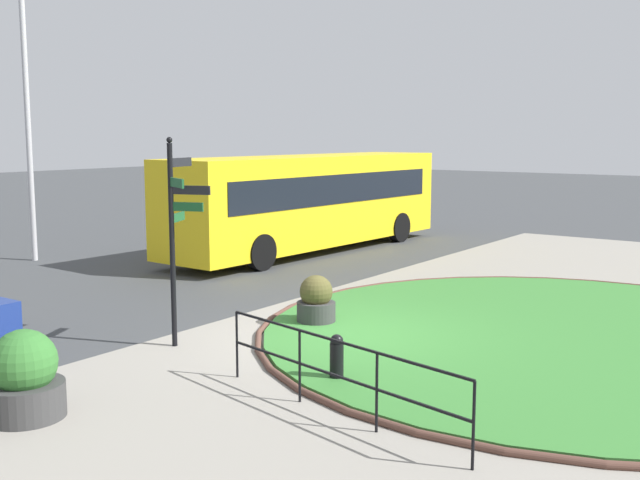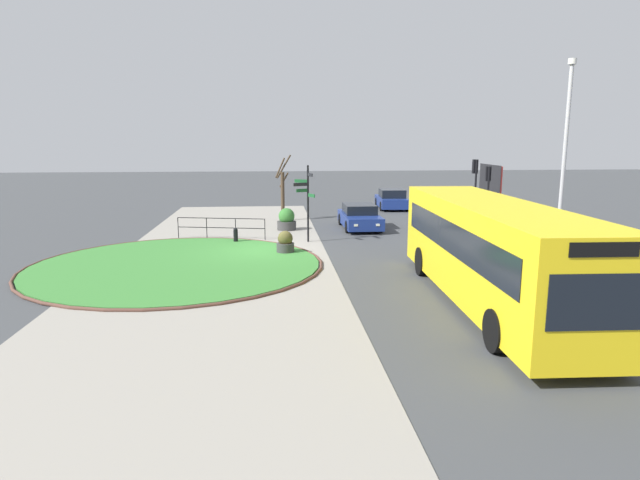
# 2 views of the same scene
# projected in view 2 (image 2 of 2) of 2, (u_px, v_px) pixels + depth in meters

# --- Properties ---
(ground) EXTENTS (120.00, 120.00, 0.00)m
(ground) POSITION_uv_depth(u_px,v_px,m) (264.00, 252.00, 22.83)
(ground) COLOR #3D3F42
(sidewalk_paving) EXTENTS (32.00, 8.68, 0.02)m
(sidewalk_paving) POSITION_uv_depth(u_px,v_px,m) (224.00, 253.00, 22.68)
(sidewalk_paving) COLOR gray
(sidewalk_paving) RESTS_ON ground
(grass_island) EXTENTS (10.84, 10.84, 0.10)m
(grass_island) POSITION_uv_depth(u_px,v_px,m) (177.00, 265.00, 20.29)
(grass_island) COLOR #387A33
(grass_island) RESTS_ON ground
(grass_kerb_ring) EXTENTS (11.15, 11.15, 0.11)m
(grass_kerb_ring) POSITION_uv_depth(u_px,v_px,m) (177.00, 265.00, 20.29)
(grass_kerb_ring) COLOR brown
(grass_kerb_ring) RESTS_ON ground
(signpost_directional) EXTENTS (0.95, 0.97, 3.61)m
(signpost_directional) POSITION_uv_depth(u_px,v_px,m) (307.00, 197.00, 24.68)
(signpost_directional) COLOR black
(signpost_directional) RESTS_ON ground
(bollard_foreground) EXTENTS (0.21, 0.21, 0.75)m
(bollard_foreground) POSITION_uv_depth(u_px,v_px,m) (236.00, 235.00, 24.72)
(bollard_foreground) COLOR black
(bollard_foreground) RESTS_ON ground
(railing_grass_edge) EXTENTS (0.93, 4.26, 1.04)m
(railing_grass_edge) POSITION_uv_depth(u_px,v_px,m) (221.00, 225.00, 25.71)
(railing_grass_edge) COLOR black
(railing_grass_edge) RESTS_ON ground
(bus_yellow) EXTENTS (11.06, 2.83, 2.99)m
(bus_yellow) POSITION_uv_depth(u_px,v_px,m) (491.00, 250.00, 15.32)
(bus_yellow) COLOR yellow
(bus_yellow) RESTS_ON ground
(car_near_lane) EXTENTS (4.30, 1.94, 1.30)m
(car_near_lane) POSITION_uv_depth(u_px,v_px,m) (360.00, 217.00, 28.91)
(car_near_lane) COLOR navy
(car_near_lane) RESTS_ON ground
(car_far_lane) EXTENTS (4.10, 2.12, 1.38)m
(car_far_lane) POSITION_uv_depth(u_px,v_px,m) (392.00, 200.00, 37.15)
(car_far_lane) COLOR navy
(car_far_lane) RESTS_ON ground
(traffic_light_near) EXTENTS (0.49, 0.26, 3.66)m
(traffic_light_near) POSITION_uv_depth(u_px,v_px,m) (475.00, 177.00, 30.04)
(traffic_light_near) COLOR black
(traffic_light_near) RESTS_ON ground
(traffic_light_far) EXTENTS (0.49, 0.31, 3.34)m
(traffic_light_far) POSITION_uv_depth(u_px,v_px,m) (488.00, 183.00, 28.68)
(traffic_light_far) COLOR black
(traffic_light_far) RESTS_ON ground
(lamppost_tall) EXTENTS (0.32, 0.32, 7.85)m
(lamppost_tall) POSITION_uv_depth(u_px,v_px,m) (565.00, 153.00, 21.31)
(lamppost_tall) COLOR #B7B7BC
(lamppost_tall) RESTS_ON ground
(billboard_left) EXTENTS (3.67, 0.27, 3.16)m
(billboard_left) POSITION_uv_depth(u_px,v_px,m) (490.00, 180.00, 34.98)
(billboard_left) COLOR black
(billboard_left) RESTS_ON ground
(planter_near_signpost) EXTENTS (0.74, 0.74, 0.99)m
(planter_near_signpost) POSITION_uv_depth(u_px,v_px,m) (285.00, 244.00, 22.40)
(planter_near_signpost) COLOR #383838
(planter_near_signpost) RESTS_ON ground
(planter_kerbside) EXTENTS (1.01, 1.01, 1.18)m
(planter_kerbside) POSITION_uv_depth(u_px,v_px,m) (287.00, 220.00, 28.34)
(planter_kerbside) COLOR #383838
(planter_kerbside) RESTS_ON ground
(street_tree_bare) EXTENTS (0.65, 0.99, 3.89)m
(street_tree_bare) POSITION_uv_depth(u_px,v_px,m) (283.00, 191.00, 31.46)
(street_tree_bare) COLOR #423323
(street_tree_bare) RESTS_ON ground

